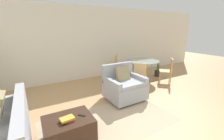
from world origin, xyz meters
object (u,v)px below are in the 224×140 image
(dining_table, at_px, (142,63))
(dining_chair_near_left, at_px, (140,74))
(potted_plant_small, at_px, (158,72))
(dining_chair_far_left, at_px, (118,66))
(book_stack, at_px, (67,119))
(armchair, at_px, (124,86))
(ottoman, at_px, (69,129))
(dining_chair_near_right, at_px, (168,69))
(tv_remote_primary, at_px, (82,115))

(dining_table, bearing_deg, dining_chair_near_left, -135.00)
(dining_table, relative_size, potted_plant_small, 1.64)
(dining_chair_far_left, bearing_deg, book_stack, -135.40)
(armchair, distance_m, ottoman, 1.99)
(dining_chair_near_left, relative_size, dining_chair_near_right, 1.00)
(ottoman, xyz_separation_m, dining_chair_near_right, (3.91, 1.21, 0.28))
(ottoman, relative_size, book_stack, 3.37)
(armchair, xyz_separation_m, potted_plant_small, (2.40, 1.03, -0.17))
(potted_plant_small, bearing_deg, book_stack, -154.51)
(armchair, height_order, dining_chair_near_right, armchair)
(dining_chair_near_right, distance_m, dining_chair_far_left, 1.86)
(tv_remote_primary, relative_size, dining_table, 0.11)
(tv_remote_primary, distance_m, dining_table, 3.57)
(dining_table, relative_size, dining_chair_far_left, 1.35)
(dining_chair_near_right, distance_m, potted_plant_small, 0.84)
(potted_plant_small, bearing_deg, armchair, -156.72)
(tv_remote_primary, height_order, dining_chair_far_left, dining_chair_far_left)
(ottoman, distance_m, potted_plant_small, 4.60)
(dining_chair_near_left, height_order, potted_plant_small, dining_chair_near_left)
(ottoman, xyz_separation_m, dining_chair_near_left, (2.60, 1.21, 0.28))
(tv_remote_primary, height_order, potted_plant_small, potted_plant_small)
(book_stack, distance_m, dining_chair_near_left, 2.92)
(dining_table, xyz_separation_m, potted_plant_small, (0.92, 0.07, -0.50))
(book_stack, xyz_separation_m, dining_chair_near_left, (2.62, 1.27, 0.05))
(dining_table, height_order, potted_plant_small, dining_table)
(tv_remote_primary, xyz_separation_m, dining_chair_near_right, (3.68, 1.23, 0.08))
(book_stack, height_order, potted_plant_small, potted_plant_small)
(book_stack, relative_size, tv_remote_primary, 1.86)
(dining_table, bearing_deg, dining_chair_far_left, 135.00)
(book_stack, bearing_deg, dining_table, 30.48)
(book_stack, bearing_deg, armchair, 28.32)
(ottoman, bearing_deg, dining_chair_near_right, 17.16)
(book_stack, height_order, dining_table, dining_table)
(book_stack, relative_size, dining_chair_near_right, 0.27)
(dining_chair_far_left, bearing_deg, potted_plant_small, -20.43)
(ottoman, distance_m, dining_chair_far_left, 3.63)
(armchair, relative_size, dining_chair_near_right, 1.12)
(book_stack, relative_size, dining_chair_near_left, 0.27)
(tv_remote_primary, height_order, dining_table, dining_table)
(dining_chair_near_left, bearing_deg, ottoman, -155.07)
(ottoman, distance_m, tv_remote_primary, 0.31)
(dining_table, xyz_separation_m, dining_chair_near_left, (-0.66, -0.66, -0.18))
(dining_chair_near_left, distance_m, dining_chair_far_left, 1.31)
(ottoman, relative_size, dining_chair_near_right, 0.91)
(book_stack, distance_m, tv_remote_primary, 0.26)
(dining_chair_near_left, relative_size, dining_chair_far_left, 1.00)
(armchair, distance_m, dining_table, 1.80)
(dining_chair_far_left, distance_m, potted_plant_small, 1.71)
(ottoman, relative_size, dining_chair_near_left, 0.91)
(ottoman, distance_m, dining_chair_near_left, 2.88)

